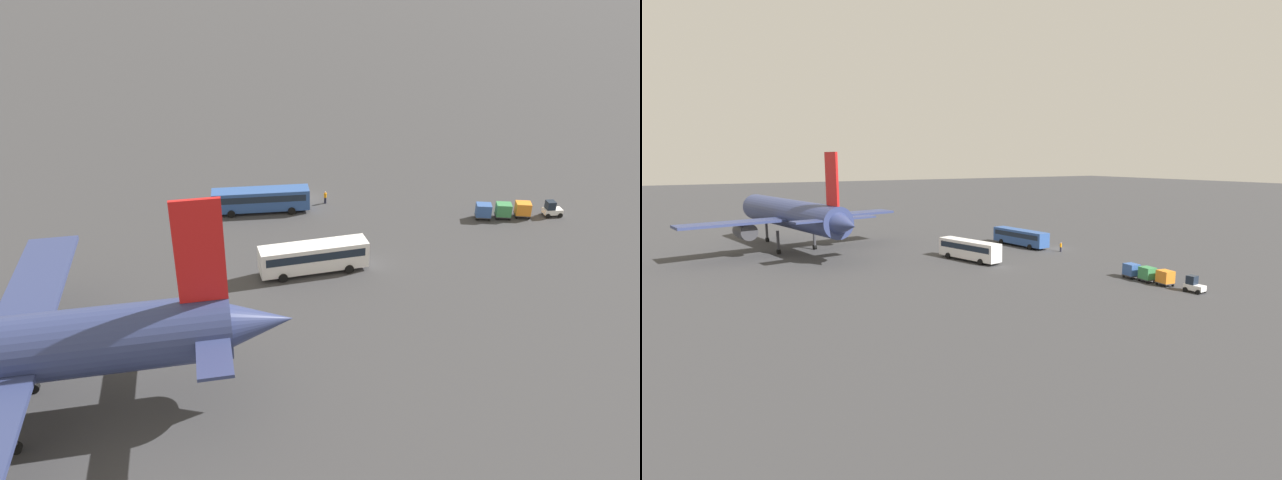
{
  "view_description": "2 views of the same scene",
  "coord_description": "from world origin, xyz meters",
  "views": [
    {
      "loc": [
        -2.53,
        80.13,
        35.45
      ],
      "look_at": [
        -2.41,
        19.1,
        3.38
      ],
      "focal_mm": 35.0,
      "sensor_mm": 36.0,
      "label": 1
    },
    {
      "loc": [
        -71.46,
        61.65,
        16.71
      ],
      "look_at": [
        -4.08,
        22.97,
        4.03
      ],
      "focal_mm": 28.0,
      "sensor_mm": 36.0,
      "label": 2
    }
  ],
  "objects": [
    {
      "name": "baggage_tug",
      "position": [
        -32.88,
        5.66,
        0.94
      ],
      "size": [
        2.53,
        1.85,
        2.1
      ],
      "rotation": [
        0.0,
        0.0,
        0.11
      ],
      "color": "white",
      "rests_on": "ground"
    },
    {
      "name": "ground_plane",
      "position": [
        0.0,
        0.0,
        0.0
      ],
      "size": [
        600.0,
        600.0,
        0.0
      ],
      "primitive_type": "plane",
      "color": "#38383A"
    },
    {
      "name": "cargo_cart_orange",
      "position": [
        -28.94,
        6.09,
        1.19
      ],
      "size": [
        2.16,
        1.88,
        2.06
      ],
      "rotation": [
        0.0,
        0.0,
        -0.11
      ],
      "color": "#38383D",
      "rests_on": "ground"
    },
    {
      "name": "cargo_cart_blue",
      "position": [
        -23.67,
        6.59,
        1.19
      ],
      "size": [
        2.16,
        1.88,
        2.06
      ],
      "rotation": [
        0.0,
        0.0,
        -0.11
      ],
      "color": "#38383D",
      "rests_on": "ground"
    },
    {
      "name": "shuttle_bus_far",
      "position": [
        -1.72,
        20.21,
        2.02
      ],
      "size": [
        12.32,
        5.57,
        3.38
      ],
      "rotation": [
        0.0,
        0.0,
        0.26
      ],
      "color": "white",
      "rests_on": "ground"
    },
    {
      "name": "cargo_cart_green",
      "position": [
        -26.31,
        6.44,
        1.19
      ],
      "size": [
        2.16,
        1.88,
        2.06
      ],
      "rotation": [
        0.0,
        0.0,
        -0.11
      ],
      "color": "#38383D",
      "rests_on": "ground"
    },
    {
      "name": "worker_person",
      "position": [
        -3.1,
        1.71,
        0.87
      ],
      "size": [
        0.38,
        0.38,
        1.74
      ],
      "color": "#1E1E2D",
      "rests_on": "ground"
    },
    {
      "name": "shuttle_bus_near",
      "position": [
        5.48,
        4.46,
        1.91
      ],
      "size": [
        13.05,
        4.26,
        3.18
      ],
      "rotation": [
        0.0,
        0.0,
        0.13
      ],
      "color": "#2D5199",
      "rests_on": "ground"
    }
  ]
}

